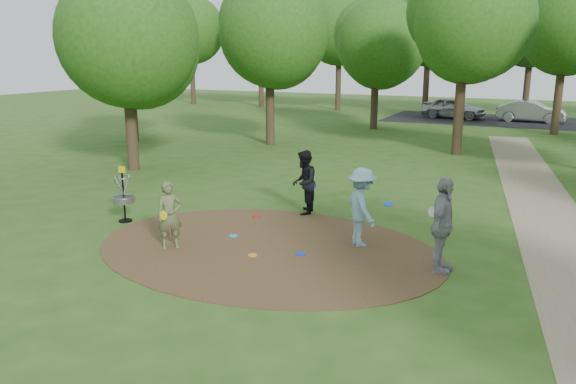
% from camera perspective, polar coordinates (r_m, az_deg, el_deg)
% --- Properties ---
extents(ground, '(100.00, 100.00, 0.00)m').
position_cam_1_polar(ground, '(13.31, -2.21, -5.73)').
color(ground, '#2D5119').
rests_on(ground, ground).
extents(dirt_clearing, '(8.40, 8.40, 0.02)m').
position_cam_1_polar(dirt_clearing, '(13.31, -2.21, -5.69)').
color(dirt_clearing, '#47301C').
rests_on(dirt_clearing, ground).
extents(footpath, '(7.55, 39.89, 0.01)m').
position_cam_1_polar(footpath, '(13.88, 26.82, -6.41)').
color(footpath, '#8C7A5B').
rests_on(footpath, ground).
extents(parking_lot, '(14.00, 8.00, 0.01)m').
position_cam_1_polar(parking_lot, '(41.54, 19.91, 6.90)').
color(parking_lot, black).
rests_on(parking_lot, ground).
extents(player_observer_with_disc, '(0.69, 0.68, 1.61)m').
position_cam_1_polar(player_observer_with_disc, '(13.37, -11.94, -2.32)').
color(player_observer_with_disc, '#576138').
rests_on(player_observer_with_disc, ground).
extents(player_throwing_with_disc, '(1.44, 1.39, 1.89)m').
position_cam_1_polar(player_throwing_with_disc, '(13.33, 7.49, -1.55)').
color(player_throwing_with_disc, '#7DAABB').
rests_on(player_throwing_with_disc, ground).
extents(player_walking_with_disc, '(0.90, 1.04, 1.84)m').
position_cam_1_polar(player_walking_with_disc, '(15.88, 1.63, 0.97)').
color(player_walking_with_disc, black).
rests_on(player_walking_with_disc, ground).
extents(player_waiting_with_disc, '(0.57, 1.21, 2.04)m').
position_cam_1_polar(player_waiting_with_disc, '(12.02, 15.40, -3.30)').
color(player_waiting_with_disc, '#97979A').
rests_on(player_waiting_with_disc, ground).
extents(disc_ground_cyan, '(0.22, 0.22, 0.02)m').
position_cam_1_polar(disc_ground_cyan, '(14.16, -5.56, -4.45)').
color(disc_ground_cyan, '#1A9DD4').
rests_on(disc_ground_cyan, dirt_clearing).
extents(disc_ground_blue, '(0.22, 0.22, 0.02)m').
position_cam_1_polar(disc_ground_blue, '(12.86, 1.29, -6.31)').
color(disc_ground_blue, '#0D31EB').
rests_on(disc_ground_blue, dirt_clearing).
extents(disc_ground_red, '(0.22, 0.22, 0.02)m').
position_cam_1_polar(disc_ground_red, '(15.75, -3.29, -2.50)').
color(disc_ground_red, red).
rests_on(disc_ground_red, dirt_clearing).
extents(car_left, '(4.56, 2.44, 1.47)m').
position_cam_1_polar(car_left, '(41.64, 16.47, 8.19)').
color(car_left, '#A1A2A9').
rests_on(car_left, ground).
extents(car_right, '(4.38, 1.76, 1.42)m').
position_cam_1_polar(car_right, '(41.18, 23.45, 7.52)').
color(car_right, '#989C9F').
rests_on(car_right, ground).
extents(disc_ground_orange, '(0.22, 0.22, 0.02)m').
position_cam_1_polar(disc_ground_orange, '(12.80, -3.63, -6.42)').
color(disc_ground_orange, orange).
rests_on(disc_ground_orange, dirt_clearing).
extents(disc_golf_basket, '(0.63, 0.63, 1.54)m').
position_cam_1_polar(disc_golf_basket, '(15.79, -16.39, 0.16)').
color(disc_golf_basket, black).
rests_on(disc_golf_basket, ground).
extents(tree_ring, '(36.95, 45.52, 8.61)m').
position_cam_1_polar(tree_ring, '(19.52, 12.88, 15.39)').
color(tree_ring, '#332316').
rests_on(tree_ring, ground).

